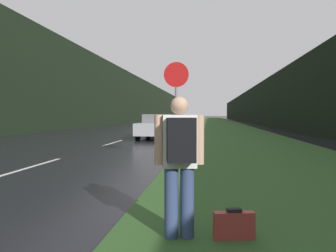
{
  "coord_description": "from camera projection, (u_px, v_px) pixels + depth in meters",
  "views": [
    {
      "loc": [
        4.77,
        0.27,
        1.42
      ],
      "look_at": [
        2.65,
        15.62,
        0.82
      ],
      "focal_mm": 32.0,
      "sensor_mm": 36.0,
      "label": 1
    }
  ],
  "objects": [
    {
      "name": "grass_verge",
      "position": [
        223.0,
        125.0,
        39.13
      ],
      "size": [
        6.0,
        240.0,
        0.02
      ],
      "primitive_type": "cube",
      "color": "#2D5123",
      "rests_on": "ground_plane"
    },
    {
      "name": "lane_stripe_b",
      "position": [
        31.0,
        167.0,
        8.09
      ],
      "size": [
        0.12,
        3.0,
        0.01
      ],
      "primitive_type": "cube",
      "color": "silver",
      "rests_on": "ground_plane"
    },
    {
      "name": "lane_stripe_c",
      "position": [
        113.0,
        143.0,
        15.02
      ],
      "size": [
        0.12,
        3.0,
        0.01
      ],
      "primitive_type": "cube",
      "color": "silver",
      "rests_on": "ground_plane"
    },
    {
      "name": "lane_stripe_d",
      "position": [
        144.0,
        134.0,
        21.95
      ],
      "size": [
        0.12,
        3.0,
        0.01
      ],
      "primitive_type": "cube",
      "color": "silver",
      "rests_on": "ground_plane"
    },
    {
      "name": "lane_stripe_e",
      "position": [
        159.0,
        129.0,
        28.88
      ],
      "size": [
        0.12,
        3.0,
        0.01
      ],
      "primitive_type": "cube",
      "color": "silver",
      "rests_on": "ground_plane"
    },
    {
      "name": "lane_stripe_f",
      "position": [
        169.0,
        126.0,
        35.81
      ],
      "size": [
        0.12,
        3.0,
        0.01
      ],
      "primitive_type": "cube",
      "color": "silver",
      "rests_on": "ground_plane"
    },
    {
      "name": "treeline_far_side",
      "position": [
        125.0,
        98.0,
        51.08
      ],
      "size": [
        2.0,
        140.0,
        8.58
      ],
      "primitive_type": "cube",
      "color": "black",
      "rests_on": "ground_plane"
    },
    {
      "name": "treeline_near_side",
      "position": [
        258.0,
        105.0,
        48.09
      ],
      "size": [
        2.0,
        140.0,
        5.79
      ],
      "primitive_type": "cube",
      "color": "black",
      "rests_on": "ground_plane"
    },
    {
      "name": "stop_sign",
      "position": [
        176.0,
        100.0,
        8.79
      ],
      "size": [
        0.73,
        0.07,
        2.96
      ],
      "color": "slate",
      "rests_on": "ground_plane"
    },
    {
      "name": "hitchhiker_with_backpack",
      "position": [
        180.0,
        158.0,
        3.34
      ],
      "size": [
        0.55,
        0.45,
        1.62
      ],
      "rotation": [
        0.0,
        0.0,
        0.2
      ],
      "color": "navy",
      "rests_on": "ground_plane"
    },
    {
      "name": "suitcase",
      "position": [
        234.0,
        226.0,
        3.36
      ],
      "size": [
        0.47,
        0.2,
        0.37
      ],
      "rotation": [
        0.0,
        0.0,
        0.2
      ],
      "color": "#9E3333",
      "rests_on": "ground_plane"
    },
    {
      "name": "car_passing_near",
      "position": [
        159.0,
        126.0,
        17.7
      ],
      "size": [
        2.04,
        4.53,
        1.43
      ],
      "rotation": [
        0.0,
        0.0,
        3.14
      ],
      "color": "#9E9EA3",
      "rests_on": "ground_plane"
    }
  ]
}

